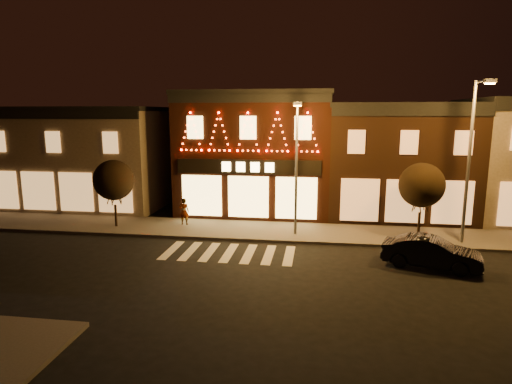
# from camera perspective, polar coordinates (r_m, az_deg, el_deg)

# --- Properties ---
(ground) EXTENTS (120.00, 120.00, 0.00)m
(ground) POSITION_cam_1_polar(r_m,az_deg,el_deg) (18.01, -6.27, -12.08)
(ground) COLOR black
(ground) RESTS_ON ground
(sidewalk_far) EXTENTS (44.00, 4.00, 0.15)m
(sidewalk_far) POSITION_cam_1_polar(r_m,az_deg,el_deg) (25.13, 2.78, -5.26)
(sidewalk_far) COLOR #47423D
(sidewalk_far) RESTS_ON ground
(building_left) EXTENTS (12.20, 8.28, 7.30)m
(building_left) POSITION_cam_1_polar(r_m,az_deg,el_deg) (34.84, -21.56, 4.45)
(building_left) COLOR #6A5D4B
(building_left) RESTS_ON ground
(building_pulp) EXTENTS (10.20, 8.34, 8.30)m
(building_pulp) POSITION_cam_1_polar(r_m,az_deg,el_deg) (30.48, 0.18, 5.36)
(building_pulp) COLOR #32140B
(building_pulp) RESTS_ON ground
(building_right_a) EXTENTS (9.20, 8.28, 7.50)m
(building_right_a) POSITION_cam_1_polar(r_m,az_deg,el_deg) (30.68, 18.09, 4.13)
(building_right_a) COLOR black
(building_right_a) RESTS_ON ground
(streetlamp_mid) EXTENTS (0.47, 1.68, 7.33)m
(streetlamp_mid) POSITION_cam_1_polar(r_m,az_deg,el_deg) (23.41, 5.42, 4.47)
(streetlamp_mid) COLOR #59595E
(streetlamp_mid) RESTS_ON sidewalk_far
(streetlamp_right) EXTENTS (0.53, 1.90, 8.34)m
(streetlamp_right) POSITION_cam_1_polar(r_m,az_deg,el_deg) (24.22, 26.77, 4.99)
(streetlamp_right) COLOR #59595E
(streetlamp_right) RESTS_ON sidewalk_far
(tree_left) EXTENTS (2.40, 2.40, 4.01)m
(tree_left) POSITION_cam_1_polar(r_m,az_deg,el_deg) (26.77, -18.41, 1.50)
(tree_left) COLOR black
(tree_left) RESTS_ON sidewalk_far
(tree_right) EXTENTS (2.44, 2.44, 4.09)m
(tree_right) POSITION_cam_1_polar(r_m,az_deg,el_deg) (25.00, 21.17, 0.85)
(tree_right) COLOR black
(tree_right) RESTS_ON sidewalk_far
(dark_sedan) EXTENTS (4.49, 2.65, 1.40)m
(dark_sedan) POSITION_cam_1_polar(r_m,az_deg,el_deg) (21.03, 22.28, -7.45)
(dark_sedan) COLOR black
(dark_sedan) RESTS_ON ground
(pedestrian) EXTENTS (0.62, 0.43, 1.63)m
(pedestrian) POSITION_cam_1_polar(r_m,az_deg,el_deg) (26.53, -9.54, -2.56)
(pedestrian) COLOR gray
(pedestrian) RESTS_ON sidewalk_far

